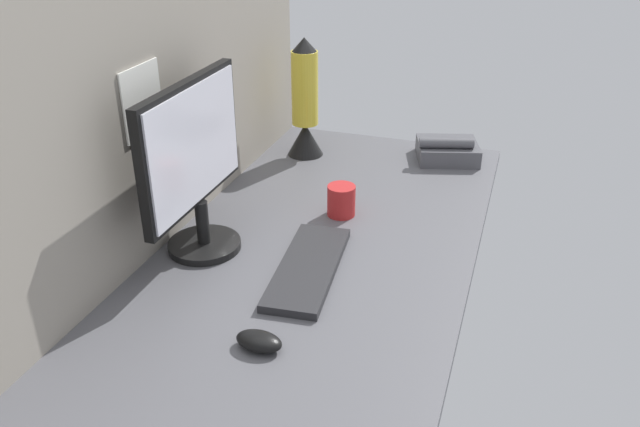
{
  "coord_description": "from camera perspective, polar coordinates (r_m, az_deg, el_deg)",
  "views": [
    {
      "loc": [
        -120.24,
        -46.32,
        81.72
      ],
      "look_at": [
        0.42,
        0.0,
        14.0
      ],
      "focal_mm": 36.09,
      "sensor_mm": 36.0,
      "label": 1
    }
  ],
  "objects": [
    {
      "name": "desk_phone",
      "position": [
        2.13,
        11.22,
        5.52
      ],
      "size": [
        21.67,
        23.03,
        8.8
      ],
      "color": "#4C4C51",
      "rests_on": "ground_plane"
    },
    {
      "name": "mouse",
      "position": [
        1.28,
        -5.43,
        -11.2
      ],
      "size": [
        6.17,
        9.92,
        3.4
      ],
      "primitive_type": "ellipsoid",
      "rotation": [
        0.0,
        0.0,
        -0.06
      ],
      "color": "black",
      "rests_on": "ground_plane"
    },
    {
      "name": "ground_plane",
      "position": [
        1.53,
        -2.16,
        -5.23
      ],
      "size": [
        180.0,
        80.0,
        3.0
      ],
      "primitive_type": "cube",
      "color": "#515156"
    },
    {
      "name": "keyboard",
      "position": [
        1.5,
        -1.06,
        -4.8
      ],
      "size": [
        38.06,
        16.44,
        2.0
      ],
      "primitive_type": "cube",
      "rotation": [
        0.0,
        0.0,
        0.09
      ],
      "color": "#262628",
      "rests_on": "ground_plane"
    },
    {
      "name": "mug_red_plastic",
      "position": [
        1.74,
        1.9,
        1.16
      ],
      "size": [
        7.64,
        7.64,
        8.54
      ],
      "color": "red",
      "rests_on": "ground_plane"
    },
    {
      "name": "monitor",
      "position": [
        1.52,
        -11.1,
        4.61
      ],
      "size": [
        42.06,
        18.0,
        42.22
      ],
      "color": "black",
      "rests_on": "ground_plane"
    },
    {
      "name": "lava_lamp",
      "position": [
        2.09,
        -1.35,
        9.38
      ],
      "size": [
        11.74,
        11.74,
        38.43
      ],
      "color": "black",
      "rests_on": "ground_plane"
    },
    {
      "name": "cubicle_wall_back",
      "position": [
        1.55,
        -15.65,
        8.02
      ],
      "size": [
        180.0,
        5.5,
        64.79
      ],
      "color": "gray",
      "rests_on": "ground_plane"
    }
  ]
}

